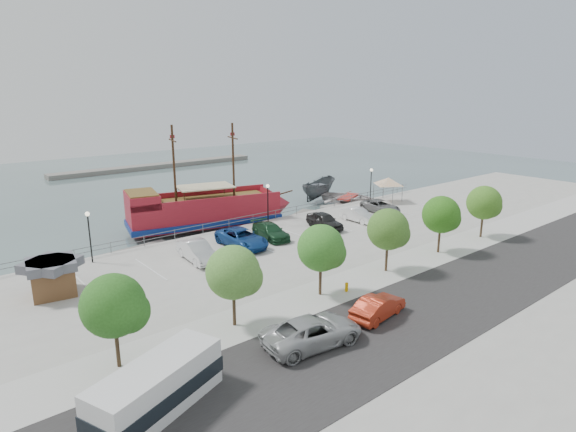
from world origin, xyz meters
TOP-DOWN VIEW (x-y plane):
  - ground at (0.00, 0.00)m, footprint 160.00×160.00m
  - land_slab at (0.00, -21.00)m, footprint 100.00×58.00m
  - street at (0.00, -16.00)m, footprint 100.00×8.00m
  - sidewalk at (0.00, -10.00)m, footprint 100.00×4.00m
  - seawall_railing at (0.00, 7.80)m, footprint 50.00×0.06m
  - far_shore at (10.00, 55.00)m, footprint 40.00×3.00m
  - pirate_ship at (-2.88, 12.07)m, footprint 18.99×9.20m
  - patrol_boat at (14.64, 14.52)m, footprint 7.47×4.56m
  - speedboat at (15.96, 10.18)m, footprint 7.52×8.52m
  - dock_west at (-13.37, 9.20)m, footprint 7.11×2.84m
  - dock_mid at (6.56, 9.20)m, footprint 6.44×4.22m
  - dock_east at (15.05, 9.20)m, footprint 7.73×3.47m
  - shed at (-22.12, 1.70)m, footprint 3.49×3.49m
  - canopy_tent at (18.01, 5.38)m, footprint 5.04×5.04m
  - street_van at (-12.90, -14.62)m, footprint 6.11×3.43m
  - street_sedan at (-7.56, -14.75)m, footprint 4.50×2.15m
  - shuttle_bus at (-21.94, -14.50)m, footprint 6.81×4.40m
  - fire_hydrant at (-6.23, -10.80)m, footprint 0.25×0.25m
  - lamp_post_left at (-18.00, 6.50)m, footprint 0.36×0.36m
  - lamp_post_mid at (0.00, 6.50)m, footprint 0.36×0.36m
  - lamp_post_right at (16.00, 6.50)m, footprint 0.36×0.36m
  - tree_a at (-21.85, -10.07)m, footprint 3.30×3.20m
  - tree_b at (-14.85, -10.07)m, footprint 3.30×3.20m
  - tree_c at (-7.85, -10.07)m, footprint 3.30×3.20m
  - tree_d at (-0.85, -10.07)m, footprint 3.30×3.20m
  - tree_e at (6.15, -10.07)m, footprint 3.30×3.20m
  - tree_f at (13.15, -10.07)m, footprint 3.30×3.20m
  - parked_car_b at (-11.13, 1.42)m, footprint 2.15×5.10m
  - parked_car_c at (-6.24, 2.16)m, footprint 2.72×5.81m
  - parked_car_d at (-2.77, 2.45)m, footprint 2.60×5.13m
  - parked_car_e at (3.57, 1.72)m, footprint 2.60×4.95m
  - parked_car_f at (8.16, 1.32)m, footprint 1.52×4.34m
  - parked_car_g at (13.05, 2.37)m, footprint 3.14×5.46m

SIDE VIEW (x-z plane):
  - ground at x=0.00m, z-range -1.00..-1.00m
  - dock_mid at x=6.56m, z-range -1.00..-0.64m
  - dock_west at x=-13.37m, z-range -1.00..-0.60m
  - dock_east at x=15.05m, z-range -1.00..-0.57m
  - land_slab at x=0.00m, z-range -1.20..0.00m
  - far_shore at x=10.00m, z-range -1.00..-0.20m
  - speedboat at x=15.96m, z-range -1.00..0.46m
  - street at x=0.00m, z-range -0.01..0.03m
  - sidewalk at x=0.00m, z-range -0.01..0.04m
  - patrol_boat at x=14.64m, z-range -1.00..1.71m
  - fire_hydrant at x=-6.23m, z-range 0.03..0.74m
  - seawall_railing at x=0.00m, z-range 0.03..1.03m
  - street_sedan at x=-7.56m, z-range 0.00..1.43m
  - parked_car_d at x=-2.77m, z-range 0.00..1.43m
  - parked_car_f at x=8.16m, z-range 0.00..1.43m
  - parked_car_g at x=13.05m, z-range 0.00..1.43m
  - parked_car_e at x=3.57m, z-range 0.00..1.61m
  - parked_car_c at x=-6.24m, z-range 0.00..1.61m
  - street_van at x=-12.90m, z-range 0.00..1.61m
  - parked_car_b at x=-11.13m, z-range 0.00..1.64m
  - pirate_ship at x=-2.88m, z-range -4.91..6.85m
  - shuttle_bus at x=-21.94m, z-range -0.03..2.23m
  - shed at x=-22.12m, z-range 0.08..2.58m
  - lamp_post_left at x=-18.00m, z-range 0.80..5.08m
  - lamp_post_mid at x=0.00m, z-range 0.80..5.08m
  - lamp_post_right at x=16.00m, z-range 0.80..5.08m
  - canopy_tent at x=18.01m, z-range 1.31..4.84m
  - tree_a at x=-21.85m, z-range 0.80..5.80m
  - tree_b at x=-14.85m, z-range 0.80..5.80m
  - tree_c at x=-7.85m, z-range 0.80..5.80m
  - tree_d at x=-0.85m, z-range 0.80..5.80m
  - tree_e at x=6.15m, z-range 0.80..5.80m
  - tree_f at x=13.15m, z-range 0.80..5.80m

